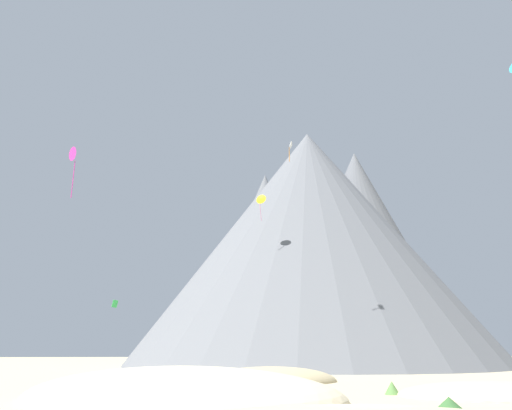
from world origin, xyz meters
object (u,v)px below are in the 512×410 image
(kite_yellow_high, at_px, (261,199))
(kite_blue_low, at_px, (252,336))
(bush_scatter_east, at_px, (450,407))
(bush_low_patch, at_px, (163,390))
(kite_green_low, at_px, (115,304))
(kite_magenta_mid, at_px, (74,155))
(kite_white_high, at_px, (290,147))
(bush_mid_center, at_px, (392,388))
(rock_massif, at_px, (315,247))

(kite_yellow_high, bearing_deg, kite_blue_low, -79.38)
(bush_scatter_east, xyz_separation_m, kite_yellow_high, (-3.40, 57.89, 27.44))
(bush_low_patch, height_order, kite_green_low, kite_green_low)
(kite_magenta_mid, height_order, kite_white_high, kite_white_high)
(bush_mid_center, bearing_deg, kite_blue_low, 100.26)
(kite_blue_low, relative_size, kite_white_high, 1.66)
(bush_low_patch, distance_m, rock_massif, 75.52)
(kite_yellow_high, bearing_deg, bush_mid_center, -54.63)
(rock_massif, relative_size, kite_white_high, 31.76)
(kite_green_low, height_order, kite_white_high, kite_white_high)
(kite_magenta_mid, height_order, kite_green_low, kite_magenta_mid)
(rock_massif, xyz_separation_m, kite_blue_low, (-15.71, -28.04, -18.94))
(rock_massif, bearing_deg, kite_blue_low, -119.26)
(bush_low_patch, height_order, kite_white_high, kite_white_high)
(bush_mid_center, relative_size, kite_magenta_mid, 0.21)
(kite_white_high, bearing_deg, kite_green_low, -162.92)
(kite_magenta_mid, distance_m, kite_yellow_high, 40.39)
(rock_massif, distance_m, kite_magenta_mid, 66.14)
(rock_massif, xyz_separation_m, kite_magenta_mid, (-36.58, -55.08, -1.49))
(kite_blue_low, height_order, kite_yellow_high, kite_yellow_high)
(bush_mid_center, relative_size, bush_low_patch, 1.12)
(bush_mid_center, bearing_deg, bush_scatter_east, -97.47)
(bush_scatter_east, distance_m, kite_yellow_high, 64.15)
(kite_white_high, bearing_deg, bush_low_patch, -139.24)
(kite_yellow_high, bearing_deg, kite_white_high, -50.18)
(kite_white_high, bearing_deg, kite_blue_low, 94.97)
(rock_massif, relative_size, kite_magenta_mid, 17.53)
(bush_scatter_east, distance_m, rock_massif, 84.11)
(kite_white_high, bearing_deg, bush_mid_center, -109.12)
(bush_scatter_east, height_order, bush_low_patch, bush_scatter_east)
(bush_scatter_east, relative_size, rock_massif, 0.02)
(bush_mid_center, distance_m, kite_blue_low, 39.82)
(kite_magenta_mid, bearing_deg, bush_low_patch, -179.24)
(bush_mid_center, xyz_separation_m, kite_blue_low, (-7.04, 38.92, 4.62))
(bush_scatter_east, distance_m, bush_low_patch, 19.98)
(bush_mid_center, bearing_deg, rock_massif, 82.63)
(kite_green_low, bearing_deg, bush_mid_center, 165.71)
(kite_magenta_mid, distance_m, kite_white_high, 32.75)
(bush_low_patch, relative_size, kite_white_high, 0.34)
(kite_magenta_mid, bearing_deg, kite_white_high, -96.52)
(bush_low_patch, distance_m, kite_yellow_high, 53.90)
(kite_green_low, bearing_deg, bush_scatter_east, 143.94)
(bush_mid_center, relative_size, kite_white_high, 0.38)
(kite_yellow_high, bearing_deg, kite_green_low, -89.92)
(bush_low_patch, bearing_deg, kite_magenta_mid, 132.69)
(kite_white_high, bearing_deg, rock_massif, 50.02)
(kite_magenta_mid, bearing_deg, kite_green_low, -124.35)
(bush_mid_center, relative_size, kite_yellow_high, 0.24)
(kite_green_low, bearing_deg, kite_yellow_high, -104.23)
(kite_blue_low, relative_size, kite_yellow_high, 1.06)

